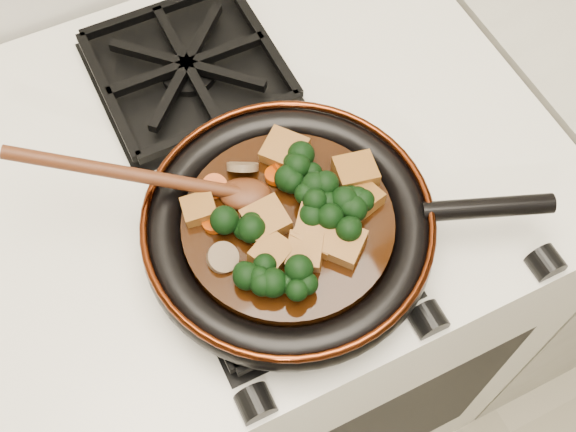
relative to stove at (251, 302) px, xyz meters
name	(u,v)px	position (x,y,z in m)	size (l,w,h in m)	color
stove	(251,302)	(0.00, 0.00, 0.00)	(0.76, 0.60, 0.90)	silver
burner_grate_front	(285,247)	(0.00, -0.14, 0.46)	(0.23, 0.23, 0.03)	black
burner_grate_back	(188,69)	(0.00, 0.14, 0.46)	(0.23, 0.23, 0.03)	black
skillet	(290,228)	(0.01, -0.14, 0.49)	(0.42, 0.31, 0.05)	black
braising_sauce	(288,226)	(0.01, -0.13, 0.50)	(0.22, 0.22, 0.02)	black
tofu_cube_0	(271,253)	(-0.03, -0.16, 0.52)	(0.04, 0.03, 0.02)	brown
tofu_cube_1	(316,226)	(0.03, -0.16, 0.52)	(0.04, 0.04, 0.02)	brown
tofu_cube_2	(342,244)	(0.04, -0.19, 0.52)	(0.04, 0.04, 0.02)	brown
tofu_cube_3	(362,198)	(0.09, -0.15, 0.52)	(0.04, 0.04, 0.02)	brown
tofu_cube_4	(319,232)	(0.03, -0.16, 0.52)	(0.04, 0.04, 0.02)	brown
tofu_cube_5	(305,252)	(0.00, -0.18, 0.52)	(0.04, 0.03, 0.02)	brown
tofu_cube_6	(200,209)	(-0.07, -0.08, 0.52)	(0.03, 0.03, 0.02)	brown
tofu_cube_7	(285,151)	(0.04, -0.06, 0.52)	(0.04, 0.04, 0.02)	brown
tofu_cube_8	(266,221)	(-0.02, -0.13, 0.52)	(0.04, 0.04, 0.02)	brown
tofu_cube_9	(355,173)	(0.10, -0.12, 0.52)	(0.04, 0.04, 0.02)	brown
broccoli_floret_0	(342,224)	(0.05, -0.17, 0.52)	(0.06, 0.06, 0.05)	black
broccoli_floret_1	(257,278)	(-0.05, -0.19, 0.52)	(0.06, 0.06, 0.05)	black
broccoli_floret_2	(354,202)	(0.08, -0.15, 0.52)	(0.06, 0.06, 0.05)	black
broccoli_floret_3	(300,283)	(-0.02, -0.21, 0.52)	(0.06, 0.06, 0.06)	black
broccoli_floret_4	(298,172)	(0.04, -0.09, 0.52)	(0.06, 0.06, 0.05)	black
broccoli_floret_5	(316,205)	(0.04, -0.13, 0.52)	(0.06, 0.06, 0.05)	black
broccoli_floret_6	(314,194)	(0.04, -0.12, 0.52)	(0.06, 0.06, 0.06)	black
broccoli_floret_7	(238,225)	(-0.04, -0.12, 0.52)	(0.06, 0.06, 0.05)	black
carrot_coin_0	(277,175)	(0.02, -0.08, 0.51)	(0.03, 0.03, 0.01)	#A43404
carrot_coin_1	(260,232)	(-0.03, -0.14, 0.51)	(0.03, 0.03, 0.01)	#A43404
carrot_coin_2	(287,165)	(0.03, -0.07, 0.51)	(0.03, 0.03, 0.01)	#A43404
carrot_coin_3	(215,221)	(-0.06, -0.10, 0.51)	(0.03, 0.03, 0.01)	#A43404
carrot_coin_4	(214,187)	(-0.05, -0.06, 0.51)	(0.03, 0.03, 0.01)	#A43404
carrot_coin_5	(256,218)	(-0.02, -0.12, 0.51)	(0.03, 0.03, 0.01)	#A43404
mushroom_slice_0	(223,258)	(-0.07, -0.15, 0.52)	(0.03, 0.03, 0.01)	brown
mushroom_slice_1	(287,154)	(0.04, -0.06, 0.52)	(0.04, 0.04, 0.01)	brown
mushroom_slice_2	(243,167)	(-0.01, -0.06, 0.52)	(0.03, 0.03, 0.01)	brown
wooden_spoon	(178,182)	(-0.08, -0.05, 0.53)	(0.15, 0.10, 0.25)	#4A2210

